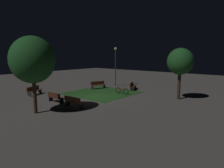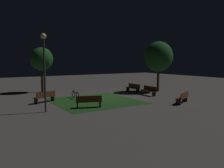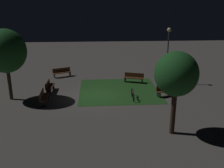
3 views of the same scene
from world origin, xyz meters
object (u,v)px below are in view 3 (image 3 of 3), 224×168
object	(u,v)px
bench_path_side	(49,86)
bench_lawn_edge	(134,77)
bench_corner	(166,90)
tree_back_right	(5,51)
bench_front_left	(44,97)
bicycle	(133,95)
bench_back_row	(62,72)
tree_left_canopy	(176,75)
lamp_post_path_center	(168,47)

from	to	relation	value
bench_path_side	bench_lawn_edge	distance (m)	7.69
bench_corner	tree_back_right	size ratio (longest dim) A/B	0.35
bench_front_left	bicycle	bearing A→B (deg)	93.12
bench_back_row	bench_path_side	bearing A→B (deg)	-6.30
bench_corner	bicycle	world-z (taller)	bicycle
tree_left_canopy	bench_corner	bearing A→B (deg)	167.13
lamp_post_path_center	bicycle	bearing A→B (deg)	-43.54
lamp_post_path_center	tree_left_canopy	bearing A→B (deg)	-13.56
tree_back_right	bench_lawn_edge	bearing A→B (deg)	109.89
bench_back_row	tree_back_right	size ratio (longest dim) A/B	0.35
lamp_post_path_center	bench_back_row	bearing A→B (deg)	-105.48
bench_path_side	tree_back_right	world-z (taller)	tree_back_right
bench_lawn_edge	tree_left_canopy	world-z (taller)	tree_left_canopy
tree_left_canopy	tree_back_right	world-z (taller)	tree_back_right
bench_path_side	lamp_post_path_center	size ratio (longest dim) A/B	0.36
bench_lawn_edge	tree_back_right	world-z (taller)	tree_back_right
tree_left_canopy	bench_front_left	bearing A→B (deg)	-122.31
lamp_post_path_center	bench_front_left	bearing A→B (deg)	-67.79
tree_left_canopy	bicycle	size ratio (longest dim) A/B	2.77
bench_back_row	tree_back_right	world-z (taller)	tree_back_right
bench_path_side	bicycle	world-z (taller)	bicycle
bench_back_row	tree_left_canopy	world-z (taller)	tree_left_canopy
bench_corner	tree_back_right	world-z (taller)	tree_back_right
bicycle	bench_back_row	bearing A→B (deg)	-136.84
bench_back_row	tree_back_right	bearing A→B (deg)	-27.49
bench_back_row	lamp_post_path_center	world-z (taller)	lamp_post_path_center
bicycle	tree_back_right	bearing A→B (deg)	-93.47
tree_back_right	bench_path_side	bearing A→B (deg)	120.27
tree_back_right	bicycle	world-z (taller)	tree_back_right
bench_corner	tree_left_canopy	size ratio (longest dim) A/B	0.39
bench_corner	bench_back_row	size ratio (longest dim) A/B	1.00
bench_front_left	tree_left_canopy	world-z (taller)	tree_left_canopy
bench_lawn_edge	tree_left_canopy	distance (m)	10.14
tree_back_right	bicycle	size ratio (longest dim) A/B	3.16
tree_back_right	lamp_post_path_center	distance (m)	13.39
bench_lawn_edge	lamp_post_path_center	distance (m)	4.12
lamp_post_path_center	bicycle	distance (m)	6.12
bench_front_left	lamp_post_path_center	distance (m)	11.53
bench_front_left	bench_corner	xyz separation A→B (m)	(-0.90, 9.46, 0.00)
bench_path_side	bicycle	xyz separation A→B (m)	(2.10, 6.67, -0.14)
bench_lawn_edge	tree_back_right	xyz separation A→B (m)	(3.63, -10.04, 3.24)
bench_front_left	bench_back_row	xyz separation A→B (m)	(-6.95, 0.49, 0.00)
bench_path_side	tree_back_right	distance (m)	4.45
tree_back_right	bicycle	distance (m)	9.91
bench_path_side	bench_corner	distance (m)	9.58
bench_corner	tree_back_right	bearing A→B (deg)	-90.12
tree_left_canopy	lamp_post_path_center	distance (m)	9.60
bench_path_side	tree_left_canopy	size ratio (longest dim) A/B	0.39
bench_path_side	lamp_post_path_center	xyz separation A→B (m)	(-1.75, 10.33, 2.88)
bench_front_left	bench_corner	world-z (taller)	same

